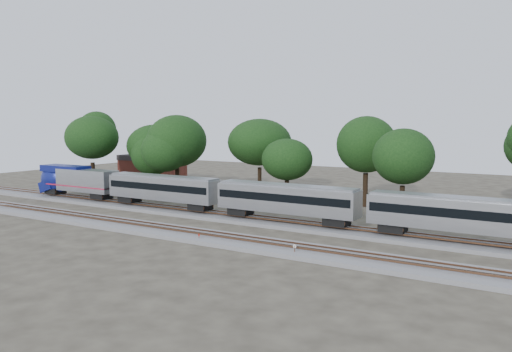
{
  "coord_description": "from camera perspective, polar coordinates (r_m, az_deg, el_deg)",
  "views": [
    {
      "loc": [
        30.62,
        -43.95,
        11.8
      ],
      "look_at": [
        1.2,
        5.0,
        5.63
      ],
      "focal_mm": 35.0,
      "sensor_mm": 36.0,
      "label": 1
    }
  ],
  "objects": [
    {
      "name": "tree_1",
      "position": [
        85.64,
        -11.47,
        3.36
      ],
      "size": [
        7.94,
        7.94,
        11.2
      ],
      "color": "black",
      "rests_on": "ground"
    },
    {
      "name": "switch_stand_red",
      "position": [
        49.82,
        -6.53,
        -6.92
      ],
      "size": [
        0.26,
        0.13,
        0.86
      ],
      "rotation": [
        0.0,
        0.0,
        -0.38
      ],
      "color": "#512D19",
      "rests_on": "ground"
    },
    {
      "name": "switch_stand_white",
      "position": [
        44.55,
        4.43,
        -8.29
      ],
      "size": [
        0.34,
        0.09,
        1.08
      ],
      "rotation": [
        0.0,
        0.0,
        -0.18
      ],
      "color": "#512D19",
      "rests_on": "ground"
    },
    {
      "name": "tree_6",
      "position": [
        62.5,
        16.49,
        2.14
      ],
      "size": [
        7.83,
        7.83,
        11.04
      ],
      "color": "black",
      "rests_on": "ground"
    },
    {
      "name": "tree_3",
      "position": [
        78.65,
        0.42,
        3.87
      ],
      "size": [
        8.81,
        8.81,
        12.42
      ],
      "color": "black",
      "rests_on": "ground"
    },
    {
      "name": "brick_building",
      "position": [
        100.7,
        -11.73,
        0.87
      ],
      "size": [
        11.76,
        8.64,
        5.44
      ],
      "rotation": [
        0.0,
        0.0,
        0.06
      ],
      "color": "brown",
      "rests_on": "ground"
    },
    {
      "name": "track_far",
      "position": [
        59.73,
        -0.5,
        -5.03
      ],
      "size": [
        160.0,
        5.0,
        0.73
      ],
      "color": "slate",
      "rests_on": "ground"
    },
    {
      "name": "switch_lever",
      "position": [
        47.93,
        -3.02,
        -7.91
      ],
      "size": [
        0.53,
        0.36,
        0.3
      ],
      "primitive_type": "cube",
      "rotation": [
        0.0,
        0.0,
        -0.12
      ],
      "color": "#512D19",
      "rests_on": "ground"
    },
    {
      "name": "train",
      "position": [
        51.24,
        22.25,
        -4.01
      ],
      "size": [
        125.66,
        3.06,
        4.51
      ],
      "color": "#BBBDC3",
      "rests_on": "ground"
    },
    {
      "name": "tree_4",
      "position": [
        71.24,
        3.57,
        1.88
      ],
      "size": [
        6.62,
        6.62,
        9.34
      ],
      "color": "black",
      "rests_on": "ground"
    },
    {
      "name": "tree_2",
      "position": [
        79.27,
        -9.03,
        3.96
      ],
      "size": [
        9.01,
        9.01,
        12.71
      ],
      "color": "black",
      "rests_on": "ground"
    },
    {
      "name": "ground",
      "position": [
        54.85,
        -3.79,
        -6.27
      ],
      "size": [
        160.0,
        160.0,
        0.0
      ],
      "primitive_type": "plane",
      "color": "#383328",
      "rests_on": "ground"
    },
    {
      "name": "tree_0",
      "position": [
        88.99,
        -18.27,
        4.2
      ],
      "size": [
        9.39,
        9.39,
        13.24
      ],
      "color": "black",
      "rests_on": "ground"
    },
    {
      "name": "track_near",
      "position": [
        51.66,
        -6.34,
        -6.84
      ],
      "size": [
        160.0,
        5.0,
        0.73
      ],
      "color": "slate",
      "rests_on": "ground"
    },
    {
      "name": "tree_5",
      "position": [
        71.01,
        12.49,
        3.53
      ],
      "size": [
        8.87,
        8.87,
        12.51
      ],
      "color": "black",
      "rests_on": "ground"
    }
  ]
}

